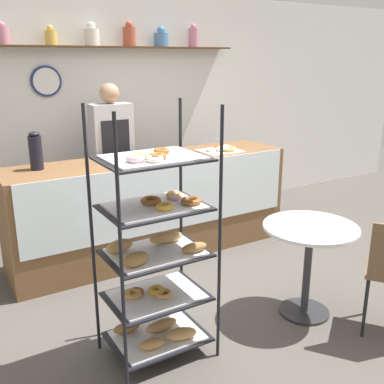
# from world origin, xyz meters

# --- Properties ---
(ground_plane) EXTENTS (14.00, 14.00, 0.00)m
(ground_plane) POSITION_xyz_m (0.00, 0.00, 0.00)
(ground_plane) COLOR #4C4742
(back_wall) EXTENTS (10.00, 0.30, 2.70)m
(back_wall) POSITION_xyz_m (-0.00, 2.28, 1.37)
(back_wall) COLOR white
(back_wall) RESTS_ON ground_plane
(display_counter) EXTENTS (2.88, 0.67, 1.02)m
(display_counter) POSITION_xyz_m (0.00, 1.20, 0.51)
(display_counter) COLOR brown
(display_counter) RESTS_ON ground_plane
(pastry_rack) EXTENTS (0.69, 0.52, 1.71)m
(pastry_rack) POSITION_xyz_m (-0.73, -0.32, 0.74)
(pastry_rack) COLOR black
(pastry_rack) RESTS_ON ground_plane
(person_worker) EXTENTS (0.43, 0.23, 1.72)m
(person_worker) POSITION_xyz_m (-0.19, 1.75, 0.94)
(person_worker) COLOR #282833
(person_worker) RESTS_ON ground_plane
(cafe_table) EXTENTS (0.72, 0.72, 0.75)m
(cafe_table) POSITION_xyz_m (0.52, -0.47, 0.56)
(cafe_table) COLOR #262628
(cafe_table) RESTS_ON ground_plane
(coffee_carafe) EXTENTS (0.11, 0.11, 0.34)m
(coffee_carafe) POSITION_xyz_m (-1.08, 1.29, 1.18)
(coffee_carafe) COLOR black
(coffee_carafe) RESTS_ON display_counter
(donut_tray_counter) EXTENTS (0.42, 0.35, 0.05)m
(donut_tray_counter) POSITION_xyz_m (0.77, 1.10, 1.04)
(donut_tray_counter) COLOR silver
(donut_tray_counter) RESTS_ON display_counter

